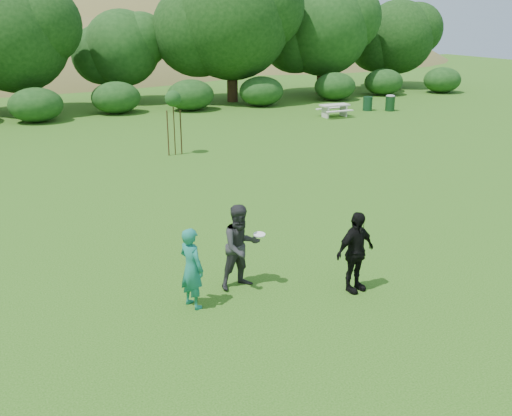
{
  "coord_description": "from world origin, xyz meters",
  "views": [
    {
      "loc": [
        -6.14,
        -9.93,
        6.0
      ],
      "look_at": [
        0.0,
        3.0,
        1.1
      ],
      "focal_mm": 40.0,
      "sensor_mm": 36.0,
      "label": 1
    }
  ],
  "objects_px": {
    "picnic_table": "(335,108)",
    "sapling": "(173,100)",
    "player_teal": "(192,268)",
    "player_grey": "(241,247)",
    "trash_can_near": "(368,104)",
    "trash_can_lidded": "(390,102)",
    "player_black": "(355,252)"
  },
  "relations": [
    {
      "from": "player_teal",
      "to": "trash_can_lidded",
      "type": "height_order",
      "value": "player_teal"
    },
    {
      "from": "trash_can_near",
      "to": "sapling",
      "type": "bearing_deg",
      "value": -156.93
    },
    {
      "from": "player_black",
      "to": "sapling",
      "type": "xyz_separation_m",
      "value": [
        0.38,
        14.4,
        1.48
      ]
    },
    {
      "from": "player_teal",
      "to": "player_grey",
      "type": "height_order",
      "value": "player_grey"
    },
    {
      "from": "trash_can_near",
      "to": "sapling",
      "type": "xyz_separation_m",
      "value": [
        -15.06,
        -6.41,
        1.97
      ]
    },
    {
      "from": "player_teal",
      "to": "sapling",
      "type": "height_order",
      "value": "sapling"
    },
    {
      "from": "player_teal",
      "to": "trash_can_near",
      "type": "distance_m",
      "value": 27.55
    },
    {
      "from": "player_teal",
      "to": "trash_can_lidded",
      "type": "xyz_separation_m",
      "value": [
        20.23,
        19.22,
        -0.36
      ]
    },
    {
      "from": "player_teal",
      "to": "picnic_table",
      "type": "relative_size",
      "value": 1.0
    },
    {
      "from": "trash_can_lidded",
      "to": "player_grey",
      "type": "bearing_deg",
      "value": -135.14
    },
    {
      "from": "sapling",
      "to": "picnic_table",
      "type": "distance_m",
      "value": 13.07
    },
    {
      "from": "sapling",
      "to": "trash_can_lidded",
      "type": "distance_m",
      "value": 17.36
    },
    {
      "from": "trash_can_near",
      "to": "picnic_table",
      "type": "bearing_deg",
      "value": -161.0
    },
    {
      "from": "player_black",
      "to": "trash_can_lidded",
      "type": "xyz_separation_m",
      "value": [
        16.67,
        20.08,
        -0.4
      ]
    },
    {
      "from": "trash_can_lidded",
      "to": "player_black",
      "type": "bearing_deg",
      "value": -129.69
    },
    {
      "from": "trash_can_near",
      "to": "sapling",
      "type": "distance_m",
      "value": 16.48
    },
    {
      "from": "picnic_table",
      "to": "sapling",
      "type": "bearing_deg",
      "value": -155.84
    },
    {
      "from": "player_teal",
      "to": "trash_can_near",
      "type": "relative_size",
      "value": 2.0
    },
    {
      "from": "sapling",
      "to": "trash_can_near",
      "type": "bearing_deg",
      "value": 23.07
    },
    {
      "from": "player_teal",
      "to": "picnic_table",
      "type": "bearing_deg",
      "value": -59.84
    },
    {
      "from": "player_black",
      "to": "picnic_table",
      "type": "bearing_deg",
      "value": 46.63
    },
    {
      "from": "player_teal",
      "to": "trash_can_near",
      "type": "bearing_deg",
      "value": -63.54
    },
    {
      "from": "player_grey",
      "to": "trash_can_near",
      "type": "xyz_separation_m",
      "value": [
        17.67,
        19.54,
        -0.54
      ]
    },
    {
      "from": "player_black",
      "to": "player_teal",
      "type": "bearing_deg",
      "value": 154.75
    },
    {
      "from": "player_teal",
      "to": "trash_can_near",
      "type": "height_order",
      "value": "player_teal"
    },
    {
      "from": "picnic_table",
      "to": "player_grey",
      "type": "bearing_deg",
      "value": -128.04
    },
    {
      "from": "player_grey",
      "to": "player_black",
      "type": "relative_size",
      "value": 1.05
    },
    {
      "from": "player_teal",
      "to": "player_black",
      "type": "distance_m",
      "value": 3.66
    },
    {
      "from": "player_teal",
      "to": "player_grey",
      "type": "relative_size",
      "value": 0.9
    },
    {
      "from": "player_grey",
      "to": "picnic_table",
      "type": "height_order",
      "value": "player_grey"
    },
    {
      "from": "trash_can_lidded",
      "to": "sapling",
      "type": "bearing_deg",
      "value": -160.76
    },
    {
      "from": "sapling",
      "to": "picnic_table",
      "type": "bearing_deg",
      "value": 24.16
    }
  ]
}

